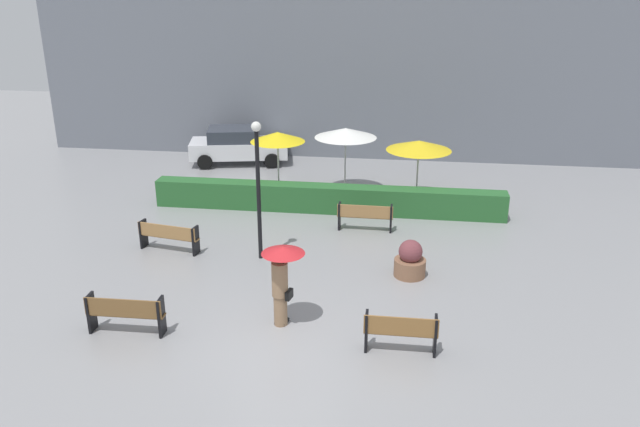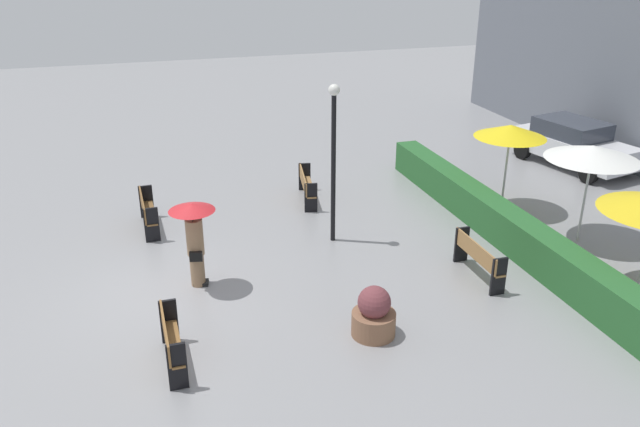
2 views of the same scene
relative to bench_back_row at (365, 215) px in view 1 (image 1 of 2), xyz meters
The scene contains 14 objects.
ground_plane 6.96m from the bench_back_row, 101.84° to the right, with size 60.00×60.00×0.00m, color gray.
bench_back_row is the anchor object (origin of this frame).
bench_far_left 6.20m from the bench_back_row, 156.94° to the right, with size 1.92×0.69×0.87m.
bench_near_left 8.65m from the bench_back_row, 125.36° to the right, with size 1.81×0.41×0.93m.
bench_near_right 7.11m from the bench_back_row, 79.74° to the right, with size 1.61×0.34×0.92m.
pedestrian_with_umbrella 6.41m from the bench_back_row, 103.78° to the right, with size 1.00×1.00×2.02m.
planter_pot 3.45m from the bench_back_row, 65.02° to the right, with size 0.87×0.87×1.05m.
lamp_post 4.30m from the bench_back_row, 138.60° to the right, with size 0.28×0.28×4.06m.
patio_umbrella_yellow 4.73m from the bench_back_row, 140.67° to the left, with size 1.98×1.98×2.51m.
patio_umbrella_white 4.13m from the bench_back_row, 105.79° to the left, with size 2.29×2.29×2.55m.
patio_umbrella_yellow_far 3.82m from the bench_back_row, 61.52° to the left, with size 2.33×2.33×2.29m.
hedge_strip 2.15m from the bench_back_row, 131.71° to the left, with size 12.23×0.70×0.94m, color #28602D.
building_facade 10.69m from the bench_back_row, 98.79° to the left, with size 28.00×1.20×11.56m, color slate.
parked_car 9.38m from the bench_back_row, 130.39° to the left, with size 4.47×2.63×1.57m.
Camera 1 is at (2.58, -12.28, 7.78)m, focal length 35.54 mm.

